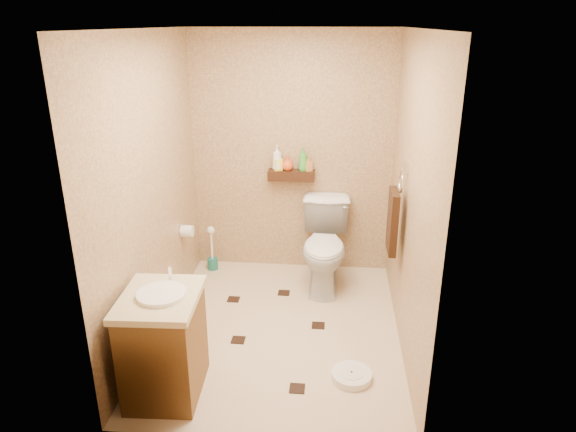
# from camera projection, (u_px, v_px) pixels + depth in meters

# --- Properties ---
(ground) EXTENTS (2.50, 2.50, 0.00)m
(ground) POSITION_uv_depth(u_px,v_px,m) (279.00, 329.00, 4.35)
(ground) COLOR beige
(ground) RESTS_ON ground
(wall_back) EXTENTS (2.00, 0.04, 2.40)m
(wall_back) POSITION_uv_depth(u_px,v_px,m) (292.00, 156.00, 5.09)
(wall_back) COLOR tan
(wall_back) RESTS_ON ground
(wall_front) EXTENTS (2.00, 0.04, 2.40)m
(wall_front) POSITION_uv_depth(u_px,v_px,m) (253.00, 269.00, 2.76)
(wall_front) COLOR tan
(wall_front) RESTS_ON ground
(wall_left) EXTENTS (0.04, 2.50, 2.40)m
(wall_left) POSITION_uv_depth(u_px,v_px,m) (151.00, 192.00, 4.01)
(wall_left) COLOR tan
(wall_left) RESTS_ON ground
(wall_right) EXTENTS (0.04, 2.50, 2.40)m
(wall_right) POSITION_uv_depth(u_px,v_px,m) (411.00, 199.00, 3.84)
(wall_right) COLOR tan
(wall_right) RESTS_ON ground
(ceiling) EXTENTS (2.00, 2.50, 0.02)m
(ceiling) POSITION_uv_depth(u_px,v_px,m) (277.00, 28.00, 3.50)
(ceiling) COLOR white
(ceiling) RESTS_ON wall_back
(wall_shelf) EXTENTS (0.46, 0.14, 0.10)m
(wall_shelf) POSITION_uv_depth(u_px,v_px,m) (291.00, 175.00, 5.08)
(wall_shelf) COLOR #3A1A0F
(wall_shelf) RESTS_ON wall_back
(floor_accents) EXTENTS (1.19, 1.47, 0.01)m
(floor_accents) POSITION_uv_depth(u_px,v_px,m) (285.00, 333.00, 4.30)
(floor_accents) COLOR black
(floor_accents) RESTS_ON ground
(toilet) EXTENTS (0.47, 0.82, 0.83)m
(toilet) POSITION_uv_depth(u_px,v_px,m) (325.00, 246.00, 4.94)
(toilet) COLOR white
(toilet) RESTS_ON ground
(vanity) EXTENTS (0.54, 0.64, 0.88)m
(vanity) POSITION_uv_depth(u_px,v_px,m) (164.00, 343.00, 3.50)
(vanity) COLOR brown
(vanity) RESTS_ON ground
(bathroom_scale) EXTENTS (0.31, 0.31, 0.06)m
(bathroom_scale) POSITION_uv_depth(u_px,v_px,m) (351.00, 375.00, 3.74)
(bathroom_scale) COLOR white
(bathroom_scale) RESTS_ON ground
(toilet_brush) EXTENTS (0.11, 0.11, 0.48)m
(toilet_brush) POSITION_uv_depth(u_px,v_px,m) (212.00, 254.00, 5.36)
(toilet_brush) COLOR #19665C
(toilet_brush) RESTS_ON ground
(towel_ring) EXTENTS (0.12, 0.30, 0.76)m
(towel_ring) POSITION_uv_depth(u_px,v_px,m) (393.00, 219.00, 4.17)
(towel_ring) COLOR silver
(towel_ring) RESTS_ON wall_right
(toilet_paper) EXTENTS (0.12, 0.11, 0.12)m
(toilet_paper) POSITION_uv_depth(u_px,v_px,m) (187.00, 231.00, 4.82)
(toilet_paper) COLOR white
(toilet_paper) RESTS_ON wall_left
(bottle_a) EXTENTS (0.10, 0.10, 0.25)m
(bottle_a) POSITION_uv_depth(u_px,v_px,m) (277.00, 158.00, 5.03)
(bottle_a) COLOR white
(bottle_a) RESTS_ON wall_shelf
(bottle_b) EXTENTS (0.11, 0.11, 0.18)m
(bottle_b) POSITION_uv_depth(u_px,v_px,m) (278.00, 161.00, 5.04)
(bottle_b) COLOR yellow
(bottle_b) RESTS_ON wall_shelf
(bottle_c) EXTENTS (0.15, 0.15, 0.14)m
(bottle_c) POSITION_uv_depth(u_px,v_px,m) (288.00, 163.00, 5.04)
(bottle_c) COLOR #F1521C
(bottle_c) RESTS_ON wall_shelf
(bottle_d) EXTENTS (0.12, 0.12, 0.23)m
(bottle_d) POSITION_uv_depth(u_px,v_px,m) (303.00, 159.00, 5.01)
(bottle_d) COLOR green
(bottle_d) RESTS_ON wall_shelf
(bottle_e) EXTENTS (0.09, 0.09, 0.15)m
(bottle_e) POSITION_uv_depth(u_px,v_px,m) (308.00, 163.00, 5.02)
(bottle_e) COLOR #C68342
(bottle_e) RESTS_ON wall_shelf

